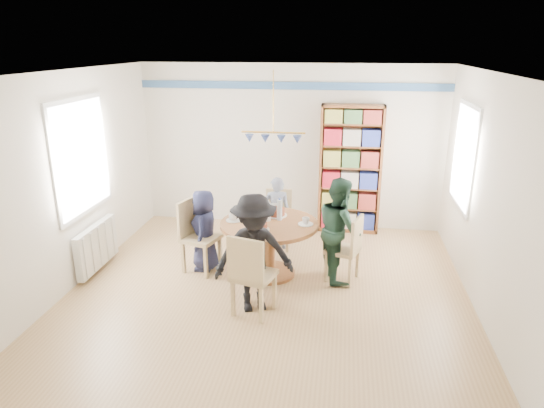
% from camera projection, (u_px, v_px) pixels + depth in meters
% --- Properties ---
extents(ground, '(5.00, 5.00, 0.00)m').
position_uv_depth(ground, '(267.00, 292.00, 6.13)').
color(ground, tan).
extents(room_shell, '(5.00, 5.00, 5.00)m').
position_uv_depth(room_shell, '(258.00, 150.00, 6.46)').
color(room_shell, white).
rests_on(room_shell, ground).
extents(radiator, '(0.12, 1.00, 0.60)m').
position_uv_depth(radiator, '(97.00, 246.00, 6.64)').
color(radiator, silver).
rests_on(radiator, ground).
extents(dining_table, '(1.30, 1.30, 0.75)m').
position_uv_depth(dining_table, '(269.00, 236.00, 6.45)').
color(dining_table, brown).
rests_on(dining_table, ground).
extents(chair_left, '(0.56, 0.56, 1.00)m').
position_uv_depth(chair_left, '(196.00, 232.00, 6.60)').
color(chair_left, tan).
rests_on(chair_left, ground).
extents(chair_right, '(0.50, 0.50, 0.90)m').
position_uv_depth(chair_right, '(349.00, 246.00, 6.29)').
color(chair_right, tan).
rests_on(chair_right, ground).
extents(chair_far, '(0.41, 0.41, 0.89)m').
position_uv_depth(chair_far, '(278.00, 216.00, 7.39)').
color(chair_far, tan).
rests_on(chair_far, ground).
extents(chair_near, '(0.55, 0.55, 1.00)m').
position_uv_depth(chair_near, '(250.00, 272.00, 5.45)').
color(chair_near, tan).
rests_on(chair_near, ground).
extents(person_left, '(0.41, 0.59, 1.14)m').
position_uv_depth(person_left, '(204.00, 230.00, 6.62)').
color(person_left, '#171932').
rests_on(person_left, ground).
extents(person_right, '(0.71, 0.80, 1.39)m').
position_uv_depth(person_right, '(339.00, 229.00, 6.31)').
color(person_right, '#1A3427').
rests_on(person_right, ground).
extents(person_far, '(0.45, 0.33, 1.12)m').
position_uv_depth(person_far, '(277.00, 213.00, 7.30)').
color(person_far, gray).
rests_on(person_far, ground).
extents(person_near, '(1.04, 0.81, 1.42)m').
position_uv_depth(person_near, '(254.00, 254.00, 5.55)').
color(person_near, black).
rests_on(person_near, ground).
extents(bookshelf, '(0.99, 0.30, 2.09)m').
position_uv_depth(bookshelf, '(350.00, 171.00, 7.86)').
color(bookshelf, brown).
rests_on(bookshelf, ground).
extents(tableware, '(1.17, 1.17, 0.31)m').
position_uv_depth(tableware, '(268.00, 217.00, 6.40)').
color(tableware, white).
rests_on(tableware, dining_table).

